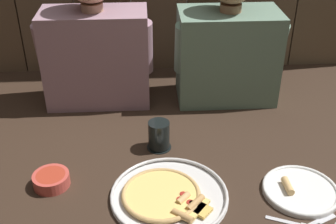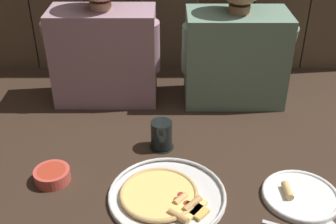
# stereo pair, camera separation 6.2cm
# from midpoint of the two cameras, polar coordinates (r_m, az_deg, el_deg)

# --- Properties ---
(ground_plane) EXTENTS (3.20, 3.20, 0.00)m
(ground_plane) POSITION_cam_midpoint_polar(r_m,az_deg,el_deg) (1.34, 1.50, -8.88)
(ground_plane) COLOR #332319
(pizza_tray) EXTENTS (0.35, 0.35, 0.03)m
(pizza_tray) POSITION_cam_midpoint_polar(r_m,az_deg,el_deg) (1.26, 0.89, -11.07)
(pizza_tray) COLOR silver
(pizza_tray) RESTS_ON ground
(dinner_plate) EXTENTS (0.22, 0.22, 0.03)m
(dinner_plate) POSITION_cam_midpoint_polar(r_m,az_deg,el_deg) (1.33, 18.36, -10.50)
(dinner_plate) COLOR white
(dinner_plate) RESTS_ON ground
(drinking_glass) EXTENTS (0.08, 0.08, 0.10)m
(drinking_glass) POSITION_cam_midpoint_polar(r_m,az_deg,el_deg) (1.44, 0.16, -3.13)
(drinking_glass) COLOR black
(drinking_glass) RESTS_ON ground
(dipping_bowl) EXTENTS (0.11, 0.11, 0.04)m
(dipping_bowl) POSITION_cam_midpoint_polar(r_m,az_deg,el_deg) (1.35, -14.13, -8.18)
(dipping_bowl) COLOR #CC4C42
(dipping_bowl) RESTS_ON ground
(diner_left) EXTENTS (0.43, 0.20, 0.59)m
(diner_left) POSITION_cam_midpoint_polar(r_m,az_deg,el_deg) (1.66, -7.82, 10.09)
(diner_left) COLOR gray
(diner_left) RESTS_ON ground
(diner_right) EXTENTS (0.42, 0.22, 0.57)m
(diner_right) POSITION_cam_midpoint_polar(r_m,az_deg,el_deg) (1.68, 9.98, 9.34)
(diner_right) COLOR slate
(diner_right) RESTS_ON ground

